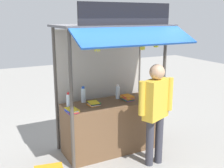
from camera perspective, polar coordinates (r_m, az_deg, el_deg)
ground_plane at (r=5.60m, az=-0.00°, el=-13.17°), size 20.00×20.00×0.00m
stall_counter at (r=5.40m, az=-0.00°, el=-8.61°), size 1.83×0.71×0.96m
stall_structure at (r=5.18m, az=-0.68°, el=4.07°), size 2.03×1.59×2.74m
water_bottle_mid_left at (r=4.94m, az=-8.87°, el=-3.38°), size 0.08×0.08×0.28m
water_bottle_back_right at (r=5.42m, az=1.18°, el=-1.67°), size 0.08×0.08×0.28m
water_bottle_mid_right at (r=5.22m, az=-5.90°, el=-2.22°), size 0.08×0.08×0.30m
magazine_stack_back_left at (r=5.06m, az=-3.77°, el=-4.00°), size 0.22×0.25×0.06m
magazine_stack_far_right at (r=5.37m, az=3.14°, el=-2.81°), size 0.21×0.28×0.09m
magazine_stack_left at (r=4.74m, az=-8.24°, el=-5.36°), size 0.21×0.29×0.06m
magazine_stack_center at (r=5.64m, az=7.58°, el=-2.28°), size 0.22×0.28×0.05m
banana_bunch_inner_left at (r=4.81m, az=6.29°, el=7.79°), size 0.11×0.11×0.30m
banana_bunch_inner_right at (r=4.39m, az=-3.01°, el=7.73°), size 0.11×0.11×0.28m
banana_bunch_leftmost at (r=4.96m, az=8.99°, el=8.28°), size 0.10×0.10×0.26m
vendor_person at (r=4.75m, az=8.95°, el=-4.41°), size 0.67×0.39×1.78m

